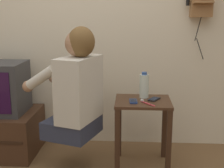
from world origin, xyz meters
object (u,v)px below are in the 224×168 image
cell_phone_spare (154,99)px  water_bottle (144,86)px  cell_phone_held (133,101)px  toothbrush (147,103)px  person (76,88)px

cell_phone_spare → water_bottle: 0.14m
cell_phone_held → water_bottle: (0.09, 0.14, 0.09)m
cell_phone_held → cell_phone_spare: same height
water_bottle → toothbrush: bearing=-85.2°
cell_phone_held → toothbrush: toothbrush is taller
person → water_bottle: 0.57m
cell_phone_spare → toothbrush: (-0.06, -0.12, 0.00)m
cell_phone_spare → cell_phone_held: bearing=-128.4°
person → water_bottle: size_ratio=4.01×
cell_phone_held → water_bottle: bearing=54.2°
cell_phone_spare → toothbrush: 0.13m
person → water_bottle: bearing=-50.1°
person → toothbrush: size_ratio=6.41×
cell_phone_spare → toothbrush: bearing=-89.3°
cell_phone_spare → toothbrush: size_ratio=1.02×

